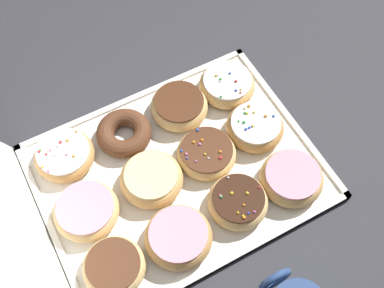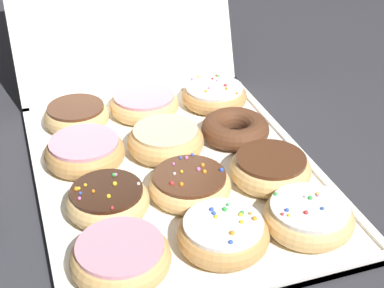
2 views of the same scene
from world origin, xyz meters
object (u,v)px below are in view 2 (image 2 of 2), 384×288
Objects in this scene: glazed_ring_donut_7 at (165,140)px; sprinkle_donut_2 at (309,217)px; sprinkle_donut_4 at (192,184)px; sprinkle_donut_1 at (223,234)px; sprinkle_donut_3 at (107,200)px; pink_frosted_donut_0 at (121,257)px; sprinkle_donut_11 at (214,95)px; chocolate_cake_ring_donut_8 at (235,129)px; chocolate_frosted_donut_9 at (77,115)px; pink_frosted_donut_6 at (85,152)px; chocolate_frosted_donut_5 at (270,169)px; pink_frosted_donut_10 at (143,104)px; donut_box at (176,173)px.

sprinkle_donut_2 is at bearing -62.56° from glazed_ring_donut_7.
sprinkle_donut_1 is at bearing -88.92° from sprinkle_donut_4.
sprinkle_donut_3 reaches higher than sprinkle_donut_4.
sprinkle_donut_11 is (0.25, 0.36, -0.00)m from pink_frosted_donut_0.
chocolate_frosted_donut_9 is (-0.23, 0.12, 0.00)m from chocolate_cake_ring_donut_8.
pink_frosted_donut_6 is 0.24m from chocolate_cake_ring_donut_8.
sprinkle_donut_1 is at bearing -61.61° from pink_frosted_donut_6.
sprinkle_donut_4 is 0.27m from sprinkle_donut_11.
chocolate_frosted_donut_5 is at bearing -91.46° from sprinkle_donut_11.
pink_frosted_donut_0 and chocolate_frosted_donut_5 have the same top height.
sprinkle_donut_4 is at bearing 178.27° from chocolate_frosted_donut_5.
sprinkle_donut_3 is (0.01, 0.11, -0.00)m from pink_frosted_donut_0.
sprinkle_donut_2 reaches higher than pink_frosted_donut_10.
chocolate_cake_ring_donut_8 is (-0.00, 0.12, -0.00)m from chocolate_frosted_donut_5.
pink_frosted_donut_0 is 0.38m from pink_frosted_donut_10.
donut_box is 0.07m from sprinkle_donut_4.
sprinkle_donut_1 reaches higher than chocolate_cake_ring_donut_8.
sprinkle_donut_3 reaches higher than chocolate_cake_ring_donut_8.
pink_frosted_donut_10 is at bearing 90.32° from glazed_ring_donut_7.
glazed_ring_donut_7 is at bearing 90.81° from donut_box.
sprinkle_donut_11 is at bearing 88.54° from chocolate_frosted_donut_5.
chocolate_frosted_donut_5 and pink_frosted_donut_6 have the same top height.
pink_frosted_donut_6 is 0.12m from chocolate_frosted_donut_9.
glazed_ring_donut_7 is 0.12m from chocolate_cake_ring_donut_8.
pink_frosted_donut_6 and sprinkle_donut_11 have the same top height.
sprinkle_donut_3 is at bearing 153.89° from sprinkle_donut_2.
sprinkle_donut_4 is (-0.12, 0.12, -0.00)m from sprinkle_donut_2.
sprinkle_donut_11 is (0.12, 0.36, -0.00)m from sprinkle_donut_1.
chocolate_cake_ring_donut_8 is at bearing 27.74° from sprinkle_donut_3.
chocolate_frosted_donut_5 reaches higher than pink_frosted_donut_10.
sprinkle_donut_4 reaches higher than chocolate_frosted_donut_9.
chocolate_frosted_donut_5 is 1.01× the size of sprinkle_donut_11.
sprinkle_donut_11 is (0.13, -0.01, -0.00)m from pink_frosted_donut_10.
sprinkle_donut_1 is 0.16m from sprinkle_donut_3.
sprinkle_donut_1 is at bearing -88.90° from pink_frosted_donut_10.
glazed_ring_donut_7 is at bearing 62.23° from pink_frosted_donut_0.
chocolate_frosted_donut_5 is 0.97× the size of pink_frosted_donut_6.
sprinkle_donut_1 is at bearing -71.15° from chocolate_frosted_donut_9.
pink_frosted_donut_0 is 1.09× the size of chocolate_cake_ring_donut_8.
chocolate_cake_ring_donut_8 is (-0.00, 0.24, -0.00)m from sprinkle_donut_2.
donut_box is 0.22m from pink_frosted_donut_0.
donut_box is 4.79× the size of chocolate_cake_ring_donut_8.
sprinkle_donut_11 is (0.25, 0.12, -0.00)m from pink_frosted_donut_6.
donut_box is 4.46× the size of chocolate_frosted_donut_5.
sprinkle_donut_11 is at bearing 44.46° from glazed_ring_donut_7.
sprinkle_donut_4 is (0.00, -0.06, 0.02)m from donut_box.
sprinkle_donut_3 is (-0.24, 0.12, -0.00)m from sprinkle_donut_2.
pink_frosted_donut_0 is at bearing -137.94° from sprinkle_donut_4.
chocolate_frosted_donut_9 is 0.94× the size of sprinkle_donut_11.
sprinkle_donut_1 is 0.95× the size of pink_frosted_donut_6.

